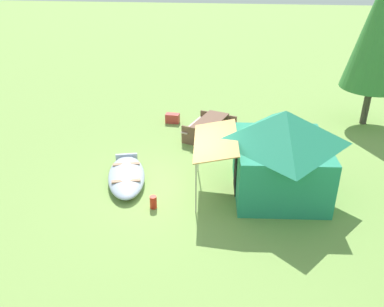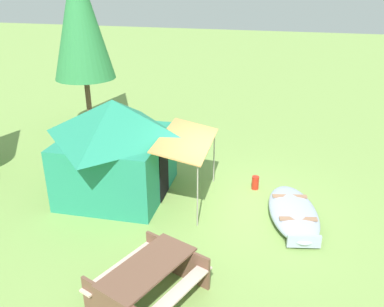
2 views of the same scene
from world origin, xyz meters
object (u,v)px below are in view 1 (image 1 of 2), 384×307
at_px(canvas_cabin_tent, 281,152).
at_px(picnic_table, 210,127).
at_px(fuel_can, 153,202).
at_px(beached_rowboat, 126,176).
at_px(cooler_box, 173,118).
at_px(pine_tree_back_left, 384,21).

bearing_deg(canvas_cabin_tent, picnic_table, -147.60).
relative_size(picnic_table, fuel_can, 6.07).
distance_m(canvas_cabin_tent, picnic_table, 4.33).
height_order(beached_rowboat, cooler_box, cooler_box).
bearing_deg(pine_tree_back_left, canvas_cabin_tent, -35.28).
bearing_deg(pine_tree_back_left, cooler_box, -84.87).
distance_m(picnic_table, pine_tree_back_left, 7.50).
xyz_separation_m(canvas_cabin_tent, cooler_box, (-4.91, -3.89, -1.17)).
relative_size(beached_rowboat, pine_tree_back_left, 0.42).
relative_size(picnic_table, cooler_box, 4.07).
height_order(picnic_table, fuel_can, picnic_table).
distance_m(cooler_box, pine_tree_back_left, 8.81).
relative_size(cooler_box, pine_tree_back_left, 0.08).
relative_size(canvas_cabin_tent, cooler_box, 7.28).
bearing_deg(picnic_table, cooler_box, -129.34).
height_order(canvas_cabin_tent, cooler_box, canvas_cabin_tent).
distance_m(beached_rowboat, canvas_cabin_tent, 4.82).
height_order(cooler_box, fuel_can, cooler_box).
bearing_deg(cooler_box, beached_rowboat, -9.34).
bearing_deg(cooler_box, canvas_cabin_tent, 38.42).
xyz_separation_m(beached_rowboat, canvas_cabin_tent, (0.13, 4.68, 1.17)).
relative_size(picnic_table, pine_tree_back_left, 0.34).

